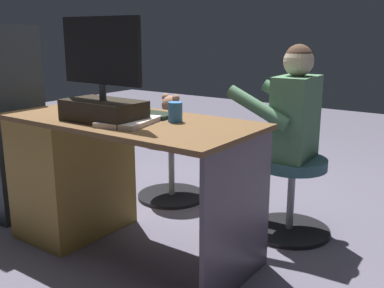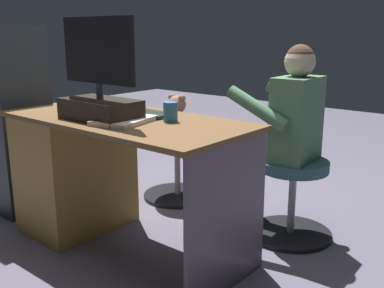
% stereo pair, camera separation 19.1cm
% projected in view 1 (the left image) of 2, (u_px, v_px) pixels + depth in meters
% --- Properties ---
extents(ground_plane, '(10.00, 10.00, 0.00)m').
position_uv_depth(ground_plane, '(171.00, 228.00, 2.82)').
color(ground_plane, slate).
extents(desk, '(1.40, 0.66, 0.75)m').
position_uv_depth(desk, '(84.00, 170.00, 2.65)').
color(desk, brown).
rests_on(desk, ground_plane).
extents(monitor, '(0.51, 0.24, 0.52)m').
position_uv_depth(monitor, '(103.00, 93.00, 2.26)').
color(monitor, black).
rests_on(monitor, desk).
extents(keyboard, '(0.42, 0.14, 0.02)m').
position_uv_depth(keyboard, '(141.00, 113.00, 2.47)').
color(keyboard, black).
rests_on(keyboard, desk).
extents(computer_mouse, '(0.06, 0.10, 0.04)m').
position_uv_depth(computer_mouse, '(99.00, 106.00, 2.64)').
color(computer_mouse, '#302D30').
rests_on(computer_mouse, desk).
extents(cup, '(0.07, 0.07, 0.10)m').
position_uv_depth(cup, '(175.00, 112.00, 2.26)').
color(cup, '#3372BF').
rests_on(cup, desk).
extents(tv_remote, '(0.10, 0.16, 0.02)m').
position_uv_depth(tv_remote, '(82.00, 113.00, 2.46)').
color(tv_remote, black).
rests_on(tv_remote, desk).
extents(notebook_binder, '(0.28, 0.34, 0.02)m').
position_uv_depth(notebook_binder, '(129.00, 121.00, 2.22)').
color(notebook_binder, beige).
rests_on(notebook_binder, desk).
extents(office_chair_teddy, '(0.50, 0.50, 0.47)m').
position_uv_depth(office_chair_teddy, '(171.00, 161.00, 3.27)').
color(office_chair_teddy, black).
rests_on(office_chair_teddy, ground_plane).
extents(teddy_bear, '(0.21, 0.21, 0.30)m').
position_uv_depth(teddy_bear, '(172.00, 117.00, 3.20)').
color(teddy_bear, '#9B6E56').
rests_on(teddy_bear, office_chair_teddy).
extents(visitor_chair, '(0.49, 0.49, 0.47)m').
position_uv_depth(visitor_chair, '(291.00, 190.00, 2.70)').
color(visitor_chair, black).
rests_on(visitor_chair, ground_plane).
extents(person, '(0.53, 0.49, 1.13)m').
position_uv_depth(person, '(281.00, 125.00, 2.66)').
color(person, '#4E7956').
rests_on(person, ground_plane).
extents(equipment_rack, '(0.44, 0.36, 1.24)m').
position_uv_depth(equipment_rack, '(3.00, 123.00, 2.93)').
color(equipment_rack, '#272E34').
rests_on(equipment_rack, ground_plane).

